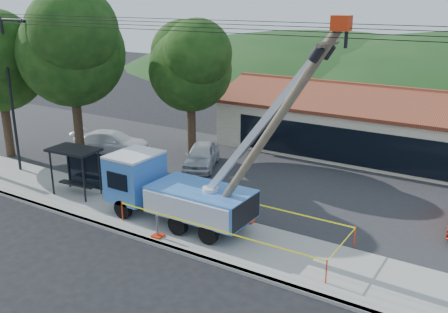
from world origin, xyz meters
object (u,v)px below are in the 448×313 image
leaning_pole (270,131)px  car_white (113,154)px  car_silver (202,169)px  bus_shelter (77,160)px  utility_truck (175,189)px

leaning_pole → car_white: size_ratio=1.79×
leaning_pole → car_silver: leaning_pole is taller
car_white → bus_shelter: bearing=-170.6°
utility_truck → leaning_pole: utility_truck is taller
leaning_pole → car_silver: size_ratio=2.11×
bus_shelter → car_silver: size_ratio=0.62×
leaning_pole → car_silver: 12.07m
car_silver → car_white: size_ratio=0.85×
utility_truck → car_silver: bearing=115.7°
utility_truck → car_white: 11.99m
car_silver → leaning_pole: bearing=-65.0°
utility_truck → car_silver: size_ratio=2.55×
utility_truck → leaning_pole: 5.91m
bus_shelter → car_white: bus_shelter is taller
car_silver → car_white: same height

